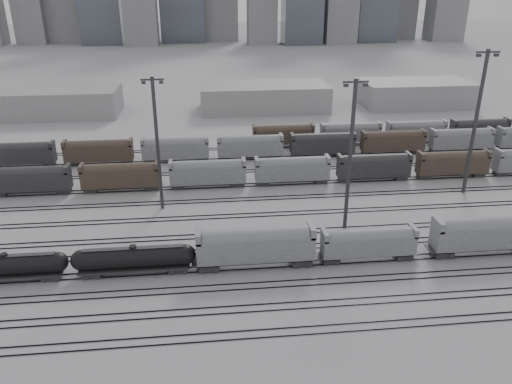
{
  "coord_description": "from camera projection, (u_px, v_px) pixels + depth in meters",
  "views": [
    {
      "loc": [
        -9.45,
        -61.04,
        38.5
      ],
      "look_at": [
        -0.76,
        19.09,
        4.0
      ],
      "focal_mm": 35.0,
      "sensor_mm": 36.0,
      "label": 1
    }
  ],
  "objects": [
    {
      "name": "bg_string_mid",
      "position": [
        322.0,
        145.0,
        116.43
      ],
      "size": [
        151.0,
        3.0,
        5.6
      ],
      "color": "#232326",
      "rests_on": "ground"
    },
    {
      "name": "ground",
      "position": [
        275.0,
        269.0,
        71.87
      ],
      "size": [
        900.0,
        900.0,
        0.0
      ],
      "primitive_type": "plane",
      "color": "#B2B1B6",
      "rests_on": "ground"
    },
    {
      "name": "tank_car_a",
      "position": [
        6.0,
        266.0,
        68.17
      ],
      "size": [
        16.62,
        2.77,
        4.11
      ],
      "color": "#232326",
      "rests_on": "ground"
    },
    {
      "name": "hopper_car_c",
      "position": [
        487.0,
        232.0,
        74.53
      ],
      "size": [
        16.48,
        3.27,
        5.89
      ],
      "color": "#232326",
      "rests_on": "ground"
    },
    {
      "name": "light_mast_c",
      "position": [
        350.0,
        153.0,
        78.73
      ],
      "size": [
        3.98,
        0.64,
        24.9
      ],
      "color": "#353537",
      "rests_on": "ground"
    },
    {
      "name": "tank_car_b",
      "position": [
        134.0,
        258.0,
        69.84
      ],
      "size": [
        17.28,
        2.88,
        4.27
      ],
      "color": "#232326",
      "rests_on": "ground"
    },
    {
      "name": "hopper_car_b",
      "position": [
        369.0,
        242.0,
        72.95
      ],
      "size": [
        13.95,
        2.77,
        4.99
      ],
      "color": "#232326",
      "rests_on": "ground"
    },
    {
      "name": "tracks",
      "position": [
        261.0,
        216.0,
        87.84
      ],
      "size": [
        220.0,
        71.5,
        0.16
      ],
      "color": "black",
      "rests_on": "ground"
    },
    {
      "name": "light_mast_d",
      "position": [
        476.0,
        120.0,
        92.07
      ],
      "size": [
        4.37,
        0.7,
        27.28
      ],
      "color": "#353537",
      "rests_on": "ground"
    },
    {
      "name": "bg_string_near",
      "position": [
        292.0,
        171.0,
        100.81
      ],
      "size": [
        151.0,
        3.0,
        5.6
      ],
      "color": "gray",
      "rests_on": "ground"
    },
    {
      "name": "warehouse_left",
      "position": [
        35.0,
        102.0,
        151.18
      ],
      "size": [
        50.0,
        18.0,
        8.0
      ],
      "primitive_type": "cube",
      "color": "#9B9B9E",
      "rests_on": "ground"
    },
    {
      "name": "hopper_car_a",
      "position": [
        255.0,
        244.0,
        71.04
      ],
      "size": [
        16.9,
        3.36,
        6.05
      ],
      "color": "#232326",
      "rests_on": "ground"
    },
    {
      "name": "bg_string_far",
      "position": [
        383.0,
        133.0,
        125.47
      ],
      "size": [
        66.0,
        3.0,
        5.6
      ],
      "color": "#4D3B31",
      "rests_on": "ground"
    },
    {
      "name": "warehouse_right",
      "position": [
        415.0,
        93.0,
        163.07
      ],
      "size": [
        35.0,
        18.0,
        8.0
      ],
      "primitive_type": "cube",
      "color": "#9B9B9E",
      "rests_on": "ground"
    },
    {
      "name": "light_mast_b",
      "position": [
        157.0,
        142.0,
        86.02
      ],
      "size": [
        3.8,
        0.61,
        23.78
      ],
      "color": "#353537",
      "rests_on": "ground"
    },
    {
      "name": "warehouse_mid",
      "position": [
        264.0,
        97.0,
        158.12
      ],
      "size": [
        40.0,
        18.0,
        8.0
      ],
      "primitive_type": "cube",
      "color": "#9B9B9E",
      "rests_on": "ground"
    }
  ]
}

